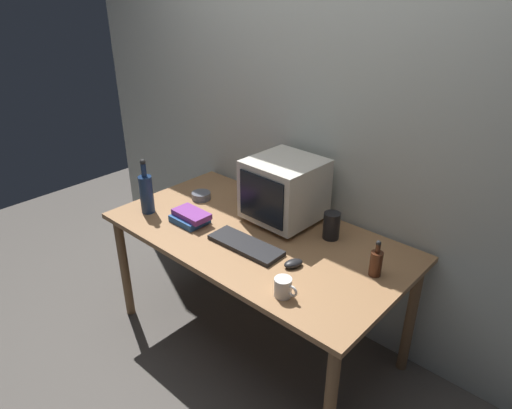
% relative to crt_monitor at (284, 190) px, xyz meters
% --- Properties ---
extents(ground_plane, '(6.00, 6.00, 0.00)m').
position_rel_crt_monitor_xyz_m(ground_plane, '(-0.01, -0.22, -0.94)').
color(ground_plane, '#56514C').
extents(back_wall, '(4.00, 0.08, 2.50)m').
position_rel_crt_monitor_xyz_m(back_wall, '(-0.01, 0.28, 0.31)').
color(back_wall, beige).
rests_on(back_wall, ground).
extents(desk, '(1.69, 0.90, 0.75)m').
position_rel_crt_monitor_xyz_m(desk, '(-0.01, -0.22, -0.27)').
color(desk, '#9E7047').
rests_on(desk, ground).
extents(crt_monitor, '(0.39, 0.40, 0.37)m').
position_rel_crt_monitor_xyz_m(crt_monitor, '(0.00, 0.00, 0.00)').
color(crt_monitor, beige).
rests_on(crt_monitor, desk).
extents(keyboard, '(0.42, 0.16, 0.02)m').
position_rel_crt_monitor_xyz_m(keyboard, '(0.04, -0.36, -0.18)').
color(keyboard, black).
rests_on(keyboard, desk).
extents(computer_mouse, '(0.09, 0.11, 0.04)m').
position_rel_crt_monitor_xyz_m(computer_mouse, '(0.34, -0.34, -0.17)').
color(computer_mouse, black).
rests_on(computer_mouse, desk).
extents(bottle_tall, '(0.08, 0.08, 0.34)m').
position_rel_crt_monitor_xyz_m(bottle_tall, '(-0.67, -0.47, -0.07)').
color(bottle_tall, navy).
rests_on(bottle_tall, desk).
extents(bottle_short, '(0.06, 0.06, 0.19)m').
position_rel_crt_monitor_xyz_m(bottle_short, '(0.67, -0.13, -0.12)').
color(bottle_short, '#472314').
rests_on(bottle_short, desk).
extents(book_stack, '(0.22, 0.16, 0.07)m').
position_rel_crt_monitor_xyz_m(book_stack, '(-0.38, -0.38, -0.16)').
color(book_stack, '#28569E').
rests_on(book_stack, desk).
extents(mug, '(0.12, 0.08, 0.09)m').
position_rel_crt_monitor_xyz_m(mug, '(0.44, -0.55, -0.15)').
color(mug, white).
rests_on(mug, desk).
extents(cd_spindle, '(0.12, 0.12, 0.04)m').
position_rel_crt_monitor_xyz_m(cd_spindle, '(-0.56, -0.14, -0.17)').
color(cd_spindle, '#595B66').
rests_on(cd_spindle, desk).
extents(metal_canister, '(0.09, 0.09, 0.15)m').
position_rel_crt_monitor_xyz_m(metal_canister, '(0.32, 0.02, -0.12)').
color(metal_canister, black).
rests_on(metal_canister, desk).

